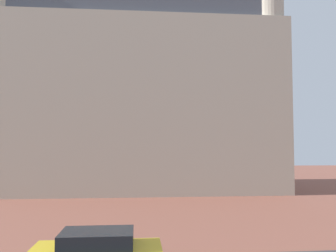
{
  "coord_description": "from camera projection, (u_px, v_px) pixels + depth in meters",
  "views": [
    {
      "loc": [
        -1.52,
        -1.58,
        4.26
      ],
      "look_at": [
        -0.38,
        11.57,
        5.03
      ],
      "focal_mm": 36.53,
      "sensor_mm": 36.0,
      "label": 1
    }
  ],
  "objects": [
    {
      "name": "landmark_building",
      "position": [
        139.0,
        94.0,
        34.51
      ],
      "size": [
        27.22,
        12.36,
        30.91
      ],
      "color": "#B2A893",
      "rests_on": "ground_plane"
    }
  ]
}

